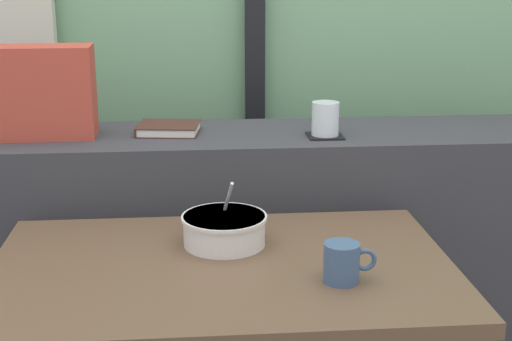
# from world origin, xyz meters

# --- Properties ---
(dark_console_ledge) EXTENTS (2.80, 0.39, 0.85)m
(dark_console_ledge) POSITION_xyz_m (0.00, 0.55, 0.42)
(dark_console_ledge) COLOR #38383D
(dark_console_ledge) RESTS_ON ground
(breakfast_table) EXTENTS (1.03, 0.65, 0.68)m
(breakfast_table) POSITION_xyz_m (-0.05, -0.04, 0.57)
(breakfast_table) COLOR brown
(breakfast_table) RESTS_ON ground
(coaster_square) EXTENTS (0.10, 0.10, 0.00)m
(coaster_square) POSITION_xyz_m (0.27, 0.48, 0.85)
(coaster_square) COLOR black
(coaster_square) RESTS_ON dark_console_ledge
(juice_glass) EXTENTS (0.08, 0.08, 0.10)m
(juice_glass) POSITION_xyz_m (0.27, 0.48, 0.90)
(juice_glass) COLOR white
(juice_glass) RESTS_ON coaster_square
(closed_book) EXTENTS (0.19, 0.17, 0.03)m
(closed_book) POSITION_xyz_m (-0.18, 0.57, 0.86)
(closed_book) COLOR #47231E
(closed_book) RESTS_ON dark_console_ledge
(throw_pillow) EXTENTS (0.32, 0.15, 0.26)m
(throw_pillow) POSITION_xyz_m (-0.55, 0.55, 0.98)
(throw_pillow) COLOR #B74233
(throw_pillow) RESTS_ON dark_console_ledge
(soup_bowl) EXTENTS (0.20, 0.20, 0.16)m
(soup_bowl) POSITION_xyz_m (-0.04, 0.08, 0.72)
(soup_bowl) COLOR silver
(soup_bowl) RESTS_ON breakfast_table
(ceramic_mug) EXTENTS (0.11, 0.08, 0.08)m
(ceramic_mug) POSITION_xyz_m (0.20, -0.15, 0.73)
(ceramic_mug) COLOR #3D567A
(ceramic_mug) RESTS_ON breakfast_table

